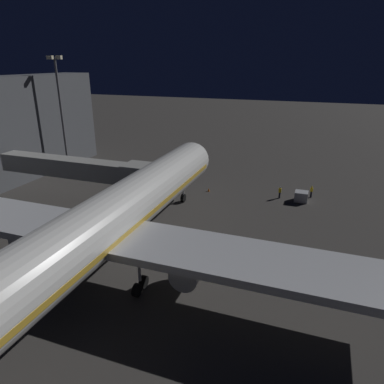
{
  "coord_description": "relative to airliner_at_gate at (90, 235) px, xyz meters",
  "views": [
    {
      "loc": [
        -17.6,
        30.45,
        19.53
      ],
      "look_at": [
        -3.0,
        -9.73,
        3.5
      ],
      "focal_mm": 32.85,
      "sensor_mm": 36.0,
      "label": 1
    }
  ],
  "objects": [
    {
      "name": "jet_bridge",
      "position": [
        12.54,
        -16.04,
        0.09
      ],
      "size": [
        23.51,
        3.4,
        6.99
      ],
      "color": "#9E9E99",
      "rests_on": "ground_plane"
    },
    {
      "name": "traffic_cone_nose_starboard",
      "position": [
        2.2,
        -27.6,
        -5.09
      ],
      "size": [
        0.36,
        0.36,
        0.55
      ],
      "primitive_type": "cone",
      "color": "orange",
      "rests_on": "ground_plane"
    },
    {
      "name": "apron_floodlight_mast",
      "position": [
        25.5,
        -28.57,
        6.28
      ],
      "size": [
        2.9,
        0.5,
        20.34
      ],
      "color": "#59595E",
      "rests_on": "ground_plane"
    },
    {
      "name": "airliner_at_gate",
      "position": [
        0.0,
        0.0,
        0.0
      ],
      "size": [
        50.86,
        57.57,
        18.28
      ],
      "color": "silver",
      "rests_on": "ground_plane"
    },
    {
      "name": "traffic_cone_nose_port",
      "position": [
        -2.2,
        -27.6,
        -5.09
      ],
      "size": [
        0.36,
        0.36,
        0.55
      ],
      "primitive_type": "cone",
      "color": "orange",
      "rests_on": "ground_plane"
    },
    {
      "name": "ground_plane",
      "position": [
        0.0,
        -7.87,
        -5.36
      ],
      "size": [
        320.0,
        320.0,
        0.0
      ],
      "primitive_type": "plane",
      "color": "#383533"
    },
    {
      "name": "ground_crew_walking_aft",
      "position": [
        -17.61,
        -30.39,
        -4.36
      ],
      "size": [
        0.4,
        0.4,
        1.81
      ],
      "color": "black",
      "rests_on": "ground_plane"
    },
    {
      "name": "ground_crew_near_nose_gear",
      "position": [
        -13.15,
        -28.42,
        -4.36
      ],
      "size": [
        0.4,
        0.4,
        1.82
      ],
      "color": "black",
      "rests_on": "ground_plane"
    },
    {
      "name": "baggage_container_near_belt",
      "position": [
        -16.28,
        -28.28,
        -4.62
      ],
      "size": [
        1.86,
        1.76,
        1.49
      ],
      "primitive_type": "cube",
      "color": "#B7BABF",
      "rests_on": "ground_plane"
    }
  ]
}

